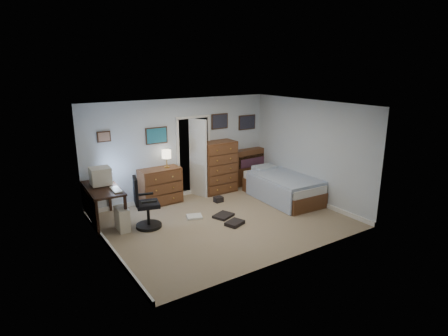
% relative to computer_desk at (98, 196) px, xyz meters
% --- Properties ---
extents(floor, '(5.00, 4.00, 0.02)m').
position_rel_computer_desk_xyz_m(floor, '(2.30, -1.32, -0.63)').
color(floor, gray).
rests_on(floor, ground).
extents(computer_desk, '(0.71, 1.43, 0.81)m').
position_rel_computer_desk_xyz_m(computer_desk, '(0.00, 0.00, 0.00)').
color(computer_desk, black).
rests_on(computer_desk, floor).
extents(crt_monitor, '(0.44, 0.41, 0.39)m').
position_rel_computer_desk_xyz_m(crt_monitor, '(0.12, 0.15, 0.39)').
color(crt_monitor, beige).
rests_on(crt_monitor, computer_desk).
extents(keyboard, '(0.18, 0.44, 0.03)m').
position_rel_computer_desk_xyz_m(keyboard, '(0.28, -0.35, 0.20)').
color(keyboard, beige).
rests_on(keyboard, computer_desk).
extents(pc_tower, '(0.24, 0.46, 0.48)m').
position_rel_computer_desk_xyz_m(pc_tower, '(0.30, -0.55, -0.38)').
color(pc_tower, beige).
rests_on(pc_tower, floor).
extents(office_chair, '(0.65, 0.65, 1.11)m').
position_rel_computer_desk_xyz_m(office_chair, '(0.74, -0.71, -0.19)').
color(office_chair, black).
rests_on(office_chair, floor).
extents(media_stack, '(0.15, 0.15, 0.72)m').
position_rel_computer_desk_xyz_m(media_stack, '(-0.02, 0.87, -0.26)').
color(media_stack, maroon).
rests_on(media_stack, floor).
extents(low_dresser, '(1.01, 0.53, 0.88)m').
position_rel_computer_desk_xyz_m(low_dresser, '(1.59, 0.45, -0.18)').
color(low_dresser, brown).
rests_on(low_dresser, floor).
extents(table_lamp, '(0.23, 0.23, 0.43)m').
position_rel_computer_desk_xyz_m(table_lamp, '(1.79, 0.45, 0.58)').
color(table_lamp, gold).
rests_on(table_lamp, low_dresser).
extents(doorway, '(0.96, 1.12, 2.05)m').
position_rel_computer_desk_xyz_m(doorway, '(2.64, 0.95, 0.38)').
color(doorway, black).
rests_on(doorway, floor).
extents(tall_dresser, '(0.93, 0.55, 1.37)m').
position_rel_computer_desk_xyz_m(tall_dresser, '(3.24, 0.43, 0.06)').
color(tall_dresser, brown).
rests_on(tall_dresser, floor).
extents(headboard_bookcase, '(1.13, 0.33, 1.01)m').
position_rel_computer_desk_xyz_m(headboard_bookcase, '(4.41, 0.54, -0.09)').
color(headboard_bookcase, brown).
rests_on(headboard_bookcase, floor).
extents(bed, '(1.21, 2.14, 0.69)m').
position_rel_computer_desk_xyz_m(bed, '(4.28, -0.95, -0.30)').
color(bed, brown).
rests_on(bed, floor).
extents(wall_posters, '(4.38, 0.04, 0.60)m').
position_rel_computer_desk_xyz_m(wall_posters, '(2.87, 0.66, 1.13)').
color(wall_posters, '#331E11').
rests_on(wall_posters, floor).
extents(floor_clutter, '(1.29, 1.64, 0.13)m').
position_rel_computer_desk_xyz_m(floor_clutter, '(2.37, -1.07, -0.58)').
color(floor_clutter, black).
rests_on(floor_clutter, floor).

